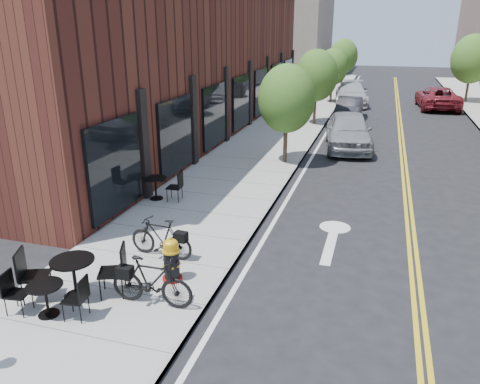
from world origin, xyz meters
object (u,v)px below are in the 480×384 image
(bistro_set_a, at_px, (46,295))
(bistro_set_b, at_px, (74,273))
(parked_car_b, at_px, (349,109))
(parked_car_c, at_px, (351,94))
(parked_car_far, at_px, (438,98))
(bicycle_right, at_px, (152,282))
(fire_hydrant, at_px, (171,260))
(parked_car_a, at_px, (349,131))
(bicycle_left, at_px, (161,238))
(bistro_set_c, at_px, (155,185))

(bistro_set_a, distance_m, bistro_set_b, 0.72)
(parked_car_b, distance_m, parked_car_c, 5.56)
(bistro_set_b, bearing_deg, parked_car_far, 48.61)
(bicycle_right, xyz_separation_m, parked_car_c, (1.80, 26.72, 0.13))
(fire_hydrant, distance_m, parked_car_a, 13.37)
(bicycle_left, bearing_deg, fire_hydrant, 42.00)
(bicycle_left, relative_size, parked_car_a, 0.34)
(bistro_set_c, xyz_separation_m, parked_car_far, (10.02, 21.36, 0.15))
(parked_car_a, height_order, parked_car_b, parked_car_a)
(bicycle_right, bearing_deg, bistro_set_a, 115.95)
(bicycle_left, xyz_separation_m, bistro_set_a, (-1.01, -2.77, -0.06))
(bistro_set_a, relative_size, bistro_set_c, 0.93)
(bicycle_right, bearing_deg, bistro_set_c, 24.56)
(parked_car_c, bearing_deg, bicycle_right, -100.04)
(fire_hydrant, height_order, parked_car_c, parked_car_c)
(parked_car_b, bearing_deg, bistro_set_c, -105.31)
(bicycle_right, height_order, bistro_set_b, bistro_set_b)
(fire_hydrant, height_order, bicycle_left, fire_hydrant)
(parked_car_c, bearing_deg, bistro_set_a, -103.46)
(bicycle_right, bearing_deg, parked_car_a, -11.69)
(parked_car_a, bearing_deg, bistro_set_b, -114.18)
(bistro_set_a, distance_m, parked_car_c, 27.83)
(bicycle_left, height_order, bicycle_right, bicycle_right)
(parked_car_c, bearing_deg, bistro_set_b, -103.39)
(bicycle_left, xyz_separation_m, bistro_set_b, (-0.88, -2.07, 0.06))
(bistro_set_b, height_order, parked_car_far, parked_car_far)
(parked_car_a, xyz_separation_m, parked_car_far, (4.82, 12.65, -0.09))
(bicycle_left, distance_m, parked_car_b, 19.49)
(bistro_set_a, relative_size, parked_car_c, 0.30)
(bistro_set_a, bearing_deg, parked_car_c, 74.64)
(bistro_set_a, bearing_deg, bistro_set_b, 72.03)
(parked_car_b, distance_m, parked_car_far, 7.72)
(bistro_set_a, xyz_separation_m, bistro_set_c, (-0.88, 6.27, 0.03))
(parked_car_a, bearing_deg, parked_car_c, 85.84)
(bistro_set_c, bearing_deg, parked_car_far, 60.68)
(bistro_set_b, bearing_deg, parked_car_b, 57.35)
(bicycle_right, distance_m, bistro_set_b, 1.61)
(bicycle_left, distance_m, bistro_set_b, 2.25)
(bistro_set_a, relative_size, parked_car_b, 0.41)
(bistro_set_b, height_order, parked_car_b, parked_car_b)
(fire_hydrant, bearing_deg, parked_car_far, 87.18)
(bistro_set_a, bearing_deg, parked_car_far, 63.60)
(bicycle_left, height_order, parked_car_far, parked_car_far)
(fire_hydrant, bearing_deg, bistro_set_b, -130.01)
(bicycle_left, height_order, parked_car_a, parked_car_a)
(bicycle_right, distance_m, parked_car_far, 27.75)
(bicycle_left, bearing_deg, parked_car_b, 176.74)
(bicycle_right, bearing_deg, parked_car_far, -16.75)
(bicycle_right, xyz_separation_m, parked_car_a, (2.60, 14.09, 0.19))
(bistro_set_b, distance_m, parked_car_c, 27.12)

